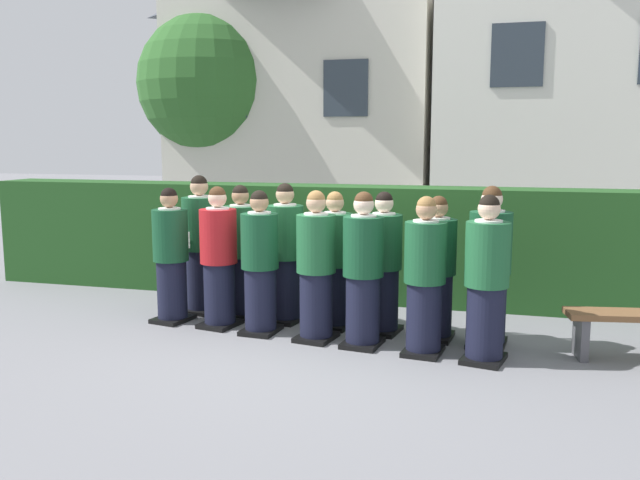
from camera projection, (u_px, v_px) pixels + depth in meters
ground_plane at (314, 338)px, 7.23m from camera, size 60.00×60.00×0.00m
student_front_row_0 at (171, 258)px, 7.82m from camera, size 0.45×0.54×1.60m
student_in_red_blazer at (219, 261)px, 7.60m from camera, size 0.46×0.53×1.63m
student_front_row_2 at (260, 266)px, 7.34m from camera, size 0.42×0.48×1.60m
student_front_row_3 at (316, 270)px, 7.08m from camera, size 0.45×0.54×1.62m
student_front_row_4 at (363, 273)px, 6.87m from camera, size 0.43×0.51×1.63m
student_front_row_5 at (425, 280)px, 6.61m from camera, size 0.42×0.53×1.60m
student_front_row_6 at (486, 283)px, 6.37m from camera, size 0.47×0.54×1.63m
student_rear_row_0 at (201, 247)px, 8.26m from camera, size 0.47×0.55×1.72m
student_rear_row_1 at (241, 254)px, 8.06m from camera, size 0.42×0.48×1.61m
student_rear_row_2 at (285, 256)px, 7.82m from camera, size 0.46×0.55×1.65m
student_rear_row_3 at (335, 263)px, 7.57m from camera, size 0.42×0.52×1.57m
student_rear_row_4 at (383, 266)px, 7.35m from camera, size 0.43×0.50×1.59m
student_rear_row_5 at (437, 272)px, 7.12m from camera, size 0.41×0.51×1.56m
student_rear_row_6 at (489, 270)px, 6.88m from camera, size 0.44×0.55×1.68m
hedge at (354, 242)px, 8.99m from camera, size 10.81×0.70×1.54m
school_building_main at (581, 54)px, 12.92m from camera, size 5.69×3.64×7.46m
school_building_annex at (313, 82)px, 15.30m from camera, size 5.98×4.37×6.79m
oak_tree_left at (209, 84)px, 14.52m from camera, size 3.08×3.08×4.91m
wooden_bench at (640, 325)px, 6.48m from camera, size 1.44×0.59×0.48m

